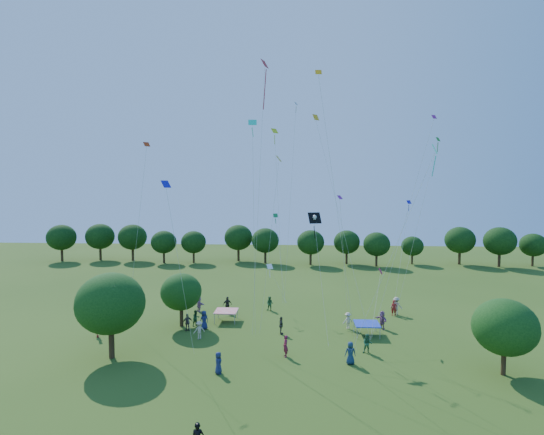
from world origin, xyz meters
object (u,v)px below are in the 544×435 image
at_px(near_tree_east, 505,327).
at_px(tent_red_stripe, 226,311).
at_px(tent_blue, 367,324).
at_px(pirate_kite, 315,220).
at_px(near_tree_north, 181,292).
at_px(near_tree_west, 110,303).
at_px(red_high_kite, 263,116).

bearing_deg(near_tree_east, tent_red_stripe, 153.46).
bearing_deg(tent_blue, tent_red_stripe, 166.65).
bearing_deg(pirate_kite, near_tree_north, 173.58).
xyz_separation_m(near_tree_west, tent_blue, (20.82, 6.47, -3.31)).
relative_size(tent_red_stripe, red_high_kite, 0.10).
relative_size(near_tree_west, pirate_kite, 0.69).
xyz_separation_m(tent_red_stripe, tent_blue, (13.40, -3.18, 0.00)).
bearing_deg(near_tree_east, near_tree_north, 160.53).
bearing_deg(red_high_kite, near_tree_west, -171.48).
height_order(near_tree_north, red_high_kite, red_high_kite).
bearing_deg(near_tree_east, tent_blue, 137.48).
xyz_separation_m(tent_red_stripe, pirate_kite, (8.65, -3.18, 9.43)).
xyz_separation_m(near_tree_west, tent_red_stripe, (7.42, 9.65, -3.31)).
bearing_deg(near_tree_west, tent_blue, 17.26).
bearing_deg(pirate_kite, red_high_kite, -132.43).
height_order(near_tree_west, near_tree_east, near_tree_west).
bearing_deg(tent_blue, near_tree_east, -42.52).
bearing_deg(tent_blue, pirate_kite, 179.94).
relative_size(near_tree_west, near_tree_north, 1.31).
relative_size(near_tree_north, tent_blue, 2.33).
bearing_deg(tent_red_stripe, near_tree_west, -127.55).
height_order(near_tree_north, tent_red_stripe, near_tree_north).
xyz_separation_m(tent_blue, pirate_kite, (-4.75, 0.00, 9.43)).
height_order(near_tree_west, tent_red_stripe, near_tree_west).
distance_m(near_tree_west, near_tree_north, 8.65).
relative_size(near_tree_north, pirate_kite, 0.52).
xyz_separation_m(tent_red_stripe, red_high_kite, (4.34, -7.89, 17.92)).
distance_m(pirate_kite, red_high_kite, 10.62).
height_order(near_tree_west, red_high_kite, red_high_kite).
xyz_separation_m(near_tree_north, tent_red_stripe, (4.06, 1.75, -2.32)).
bearing_deg(near_tree_north, pirate_kite, -6.42).
relative_size(near_tree_west, near_tree_east, 1.23).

